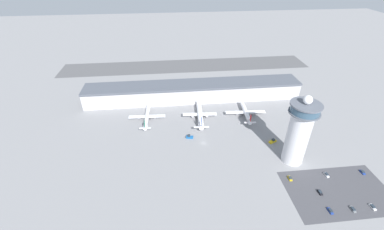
# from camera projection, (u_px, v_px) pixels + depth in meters

# --- Properties ---
(ground_plane) EXTENTS (1000.00, 1000.00, 0.00)m
(ground_plane) POSITION_uv_depth(u_px,v_px,m) (204.00, 143.00, 199.05)
(ground_plane) COLOR gray
(terminal_building) EXTENTS (209.19, 25.00, 17.54)m
(terminal_building) POSITION_uv_depth(u_px,v_px,m) (193.00, 92.00, 252.79)
(terminal_building) COLOR #B2B2B7
(terminal_building) RESTS_ON ground
(runway_strip) EXTENTS (313.79, 44.00, 0.01)m
(runway_strip) POSITION_uv_depth(u_px,v_px,m) (186.00, 66.00, 332.66)
(runway_strip) COLOR #515154
(runway_strip) RESTS_ON ground
(control_tower) EXTENTS (19.83, 19.83, 51.88)m
(control_tower) POSITION_uv_depth(u_px,v_px,m) (299.00, 131.00, 169.91)
(control_tower) COLOR silver
(control_tower) RESTS_ON ground
(parking_lot_surface) EXTENTS (64.00, 40.00, 0.01)m
(parking_lot_surface) POSITION_uv_depth(u_px,v_px,m) (338.00, 191.00, 159.22)
(parking_lot_surface) COLOR #424247
(parking_lot_surface) RESTS_ON ground
(airplane_gate_alpha) EXTENTS (32.15, 37.85, 11.05)m
(airplane_gate_alpha) POSITION_uv_depth(u_px,v_px,m) (147.00, 117.00, 224.14)
(airplane_gate_alpha) COLOR silver
(airplane_gate_alpha) RESTS_ON ground
(airplane_gate_bravo) EXTENTS (30.32, 42.85, 13.91)m
(airplane_gate_bravo) POSITION_uv_depth(u_px,v_px,m) (200.00, 114.00, 226.14)
(airplane_gate_bravo) COLOR white
(airplane_gate_bravo) RESTS_ON ground
(airplane_gate_charlie) EXTENTS (36.23, 35.91, 11.67)m
(airplane_gate_charlie) POSITION_uv_depth(u_px,v_px,m) (246.00, 112.00, 229.85)
(airplane_gate_charlie) COLOR white
(airplane_gate_charlie) RESTS_ON ground
(service_truck_catering) EXTENTS (5.92, 3.50, 3.01)m
(service_truck_catering) POSITION_uv_depth(u_px,v_px,m) (190.00, 137.00, 204.07)
(service_truck_catering) COLOR black
(service_truck_catering) RESTS_ON ground
(service_truck_fuel) EXTENTS (6.50, 4.73, 2.70)m
(service_truck_fuel) POSITION_uv_depth(u_px,v_px,m) (273.00, 141.00, 199.70)
(service_truck_fuel) COLOR black
(service_truck_fuel) RESTS_ON ground
(car_red_hatchback) EXTENTS (1.96, 4.20, 1.60)m
(car_red_hatchback) POSITION_uv_depth(u_px,v_px,m) (320.00, 192.00, 157.85)
(car_red_hatchback) COLOR black
(car_red_hatchback) RESTS_ON ground
(car_black_suv) EXTENTS (1.98, 4.61, 1.41)m
(car_black_suv) POSITION_uv_depth(u_px,v_px,m) (373.00, 207.00, 148.96)
(car_black_suv) COLOR black
(car_black_suv) RESTS_ON ground
(car_maroon_suv) EXTENTS (1.94, 4.53, 1.57)m
(car_maroon_suv) POSITION_uv_depth(u_px,v_px,m) (326.00, 175.00, 170.30)
(car_maroon_suv) COLOR black
(car_maroon_suv) RESTS_ON ground
(car_yellow_taxi) EXTENTS (1.86, 4.46, 1.52)m
(car_yellow_taxi) POSITION_uv_depth(u_px,v_px,m) (330.00, 211.00, 146.68)
(car_yellow_taxi) COLOR black
(car_yellow_taxi) RESTS_ON ground
(car_white_wagon) EXTENTS (1.90, 4.19, 1.47)m
(car_white_wagon) POSITION_uv_depth(u_px,v_px,m) (362.00, 172.00, 172.32)
(car_white_wagon) COLOR black
(car_white_wagon) RESTS_ON ground
(car_silver_sedan) EXTENTS (1.93, 4.15, 1.56)m
(car_silver_sedan) POSITION_uv_depth(u_px,v_px,m) (290.00, 178.00, 167.60)
(car_silver_sedan) COLOR black
(car_silver_sedan) RESTS_ON ground
(car_green_van) EXTENTS (1.92, 4.41, 1.39)m
(car_green_van) POSITION_uv_depth(u_px,v_px,m) (353.00, 209.00, 147.65)
(car_green_van) COLOR black
(car_green_van) RESTS_ON ground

